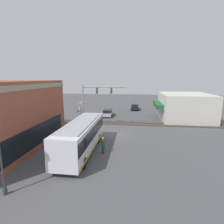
# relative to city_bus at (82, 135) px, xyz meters

# --- Properties ---
(ground_plane) EXTENTS (120.00, 120.00, 0.00)m
(ground_plane) POSITION_rel_city_bus_xyz_m (6.29, -2.80, -1.79)
(ground_plane) COLOR #4C4C4F
(shop_building) EXTENTS (9.80, 9.68, 4.74)m
(shop_building) POSITION_rel_city_bus_xyz_m (16.99, -14.49, 0.59)
(shop_building) COLOR beige
(shop_building) RESTS_ON ground
(city_bus) EXTENTS (10.24, 2.59, 3.25)m
(city_bus) POSITION_rel_city_bus_xyz_m (0.00, 0.00, 0.00)
(city_bus) COLOR silver
(city_bus) RESTS_ON ground
(traffic_signal_gantry) EXTENTS (0.42, 6.92, 6.58)m
(traffic_signal_gantry) POSITION_rel_city_bus_xyz_m (10.22, 0.92, 2.98)
(traffic_signal_gantry) COLOR gray
(traffic_signal_gantry) RESTS_ON ground
(crossing_signal) EXTENTS (1.41, 1.18, 3.81)m
(crossing_signal) POSITION_rel_city_bus_xyz_m (10.31, 3.36, 0.51)
(crossing_signal) COLOR gray
(crossing_signal) RESTS_ON ground
(rail_track_near) EXTENTS (2.60, 60.00, 0.15)m
(rail_track_near) POSITION_rel_city_bus_xyz_m (12.29, -2.80, -1.76)
(rail_track_near) COLOR #332D28
(rail_track_near) RESTS_ON ground
(parked_car_silver) EXTENTS (4.47, 1.82, 1.40)m
(parked_car_silver) POSITION_rel_city_bus_xyz_m (17.61, -0.00, -1.13)
(parked_car_silver) COLOR #B7B7BC
(parked_car_silver) RESTS_ON ground
(parked_car_black) EXTENTS (4.33, 1.82, 1.47)m
(parked_car_black) POSITION_rel_city_bus_xyz_m (25.57, -5.40, -1.11)
(parked_car_black) COLOR black
(parked_car_black) RESTS_ON ground
(pedestrian_near_bus) EXTENTS (0.34, 0.34, 1.74)m
(pedestrian_near_bus) POSITION_rel_city_bus_xyz_m (-0.12, -2.24, -0.90)
(pedestrian_near_bus) COLOR #2D3351
(pedestrian_near_bus) RESTS_ON ground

